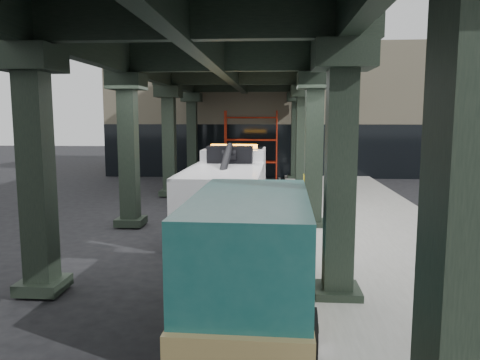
% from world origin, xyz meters
% --- Properties ---
extents(ground, '(90.00, 90.00, 0.00)m').
position_xyz_m(ground, '(0.00, 0.00, 0.00)').
color(ground, black).
rests_on(ground, ground).
extents(sidewalk, '(5.00, 40.00, 0.15)m').
position_xyz_m(sidewalk, '(4.50, 2.00, 0.07)').
color(sidewalk, gray).
rests_on(sidewalk, ground).
extents(lane_stripe, '(0.12, 38.00, 0.01)m').
position_xyz_m(lane_stripe, '(1.70, 2.00, 0.01)').
color(lane_stripe, silver).
rests_on(lane_stripe, ground).
extents(viaduct, '(7.40, 32.00, 6.40)m').
position_xyz_m(viaduct, '(-0.40, 2.00, 5.46)').
color(viaduct, black).
rests_on(viaduct, ground).
extents(building, '(22.00, 10.00, 8.00)m').
position_xyz_m(building, '(2.00, 20.00, 4.00)').
color(building, '#C6B793').
rests_on(building, ground).
extents(scaffolding, '(3.08, 0.88, 4.00)m').
position_xyz_m(scaffolding, '(0.00, 14.64, 2.11)').
color(scaffolding, red).
rests_on(scaffolding, ground).
extents(tow_truck, '(2.63, 8.39, 2.74)m').
position_xyz_m(tow_truck, '(-0.20, 3.01, 1.33)').
color(tow_truck, black).
rests_on(tow_truck, ground).
extents(towed_van, '(2.36, 5.60, 2.25)m').
position_xyz_m(towed_van, '(0.94, -4.53, 1.21)').
color(towed_van, '#134644').
rests_on(towed_van, ground).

